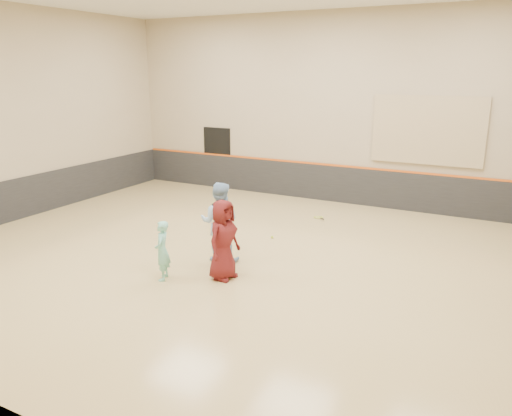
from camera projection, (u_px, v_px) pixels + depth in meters
The scene contains 14 objects.
room at pixel (247, 226), 11.22m from camera, with size 15.04×12.04×6.22m.
wainscot_back at pixel (334, 184), 16.37m from camera, with size 14.90×0.04×1.20m, color #232326.
wainscot_left at pixel (24, 198), 14.62m from camera, with size 0.04×11.90×1.20m, color #232326.
accent_stripe at pixel (335, 165), 16.20m from camera, with size 14.90×0.03×0.06m, color #D85914.
acoustic_panel at pixel (428, 130), 14.59m from camera, with size 3.20×0.08×2.00m, color tan.
doorway at pixel (217, 158), 18.26m from camera, with size 1.10×0.05×2.20m, color black.
girl at pixel (162, 251), 10.24m from camera, with size 0.46×0.30×1.26m, color #78D1BF.
instructor at pixel (220, 222), 11.19m from camera, with size 0.89×0.69×1.83m, color #95BBE6.
young_man at pixel (223, 240), 10.25m from camera, with size 0.83×0.54×1.70m, color #571416.
held_racket at pixel (223, 240), 11.07m from camera, with size 0.56×0.56×0.55m, color #C3DD30, non-canonical shape.
spare_racket at pixel (318, 216), 14.71m from camera, with size 0.62×0.62×0.10m, color #ABC72B, non-canonical shape.
ball_under_racket at pixel (230, 258), 11.49m from camera, with size 0.07×0.07×0.07m, color #DDED37.
ball_in_hand at pixel (226, 232), 10.00m from camera, with size 0.07×0.07×0.07m, color #DEED37.
ball_beside_spare at pixel (272, 237), 12.92m from camera, with size 0.07×0.07×0.07m, color #B5D030.
Camera 1 is at (5.15, -9.38, 4.22)m, focal length 35.00 mm.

